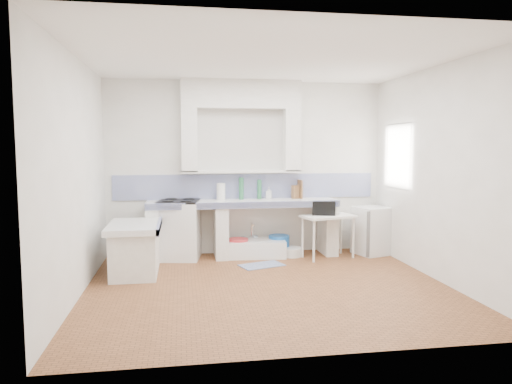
{
  "coord_description": "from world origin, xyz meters",
  "views": [
    {
      "loc": [
        -1.06,
        -5.72,
        1.76
      ],
      "look_at": [
        0.0,
        1.0,
        1.1
      ],
      "focal_mm": 33.41,
      "sensor_mm": 36.0,
      "label": 1
    }
  ],
  "objects": [
    {
      "name": "peninsula_top",
      "position": [
        -1.7,
        0.9,
        0.66
      ],
      "size": [
        0.7,
        1.1,
        0.08
      ],
      "primitive_type": "cube",
      "color": "white",
      "rests_on": "ground"
    },
    {
      "name": "basin_white",
      "position": [
        0.66,
        1.6,
        0.07
      ],
      "size": [
        0.42,
        0.42,
        0.14
      ],
      "primitive_type": "cylinder",
      "rotation": [
        0.0,
        0.0,
        0.23
      ],
      "color": "white",
      "rests_on": "ground"
    },
    {
      "name": "counter_pier_right",
      "position": [
        1.3,
        1.7,
        0.41
      ],
      "size": [
        0.2,
        0.55,
        0.82
      ],
      "primitive_type": "cube",
      "color": "white",
      "rests_on": "ground"
    },
    {
      "name": "counter_lip",
      "position": [
        -0.1,
        1.42,
        0.86
      ],
      "size": [
        3.0,
        0.04,
        0.1
      ],
      "primitive_type": "cube",
      "color": "navy",
      "rests_on": "ground"
    },
    {
      "name": "backsplash",
      "position": [
        0.0,
        1.99,
        1.1
      ],
      "size": [
        4.27,
        0.03,
        0.4
      ],
      "primitive_type": "cube",
      "color": "navy",
      "rests_on": "ground"
    },
    {
      "name": "ceiling",
      "position": [
        0.0,
        0.0,
        2.8
      ],
      "size": [
        4.5,
        4.5,
        0.0
      ],
      "primitive_type": "plane",
      "rotation": [
        3.14,
        0.0,
        0.0
      ],
      "color": "white",
      "rests_on": "ground"
    },
    {
      "name": "green_bottle_b",
      "position": [
        0.19,
        1.85,
        1.06
      ],
      "size": [
        0.07,
        0.07,
        0.32
      ],
      "primitive_type": "cylinder",
      "rotation": [
        0.0,
        0.0,
        -0.07
      ],
      "color": "#286A42",
      "rests_on": "counter_slab"
    },
    {
      "name": "sink",
      "position": [
        0.07,
        1.68,
        0.12
      ],
      "size": [
        1.02,
        0.61,
        0.24
      ],
      "primitive_type": "cube",
      "rotation": [
        0.0,
        0.0,
        -0.08
      ],
      "color": "white",
      "rests_on": "ground"
    },
    {
      "name": "counter_slab",
      "position": [
        -0.1,
        1.7,
        0.86
      ],
      "size": [
        3.0,
        0.6,
        0.08
      ],
      "primitive_type": "cube",
      "color": "white",
      "rests_on": "ground"
    },
    {
      "name": "wall_right",
      "position": [
        2.25,
        0.0,
        1.4
      ],
      "size": [
        0.0,
        4.5,
        4.5
      ],
      "primitive_type": "plane",
      "rotation": [
        1.57,
        0.0,
        -1.57
      ],
      "color": "white",
      "rests_on": "ground"
    },
    {
      "name": "counter_pier_mid",
      "position": [
        -0.45,
        1.7,
        0.41
      ],
      "size": [
        0.2,
        0.55,
        0.82
      ],
      "primitive_type": "cube",
      "color": "white",
      "rests_on": "ground"
    },
    {
      "name": "floor",
      "position": [
        0.0,
        0.0,
        0.0
      ],
      "size": [
        4.5,
        4.5,
        0.0
      ],
      "primitive_type": "plane",
      "color": "brown",
      "rests_on": "ground"
    },
    {
      "name": "bucket_orange",
      "position": [
        0.25,
        1.66,
        0.12
      ],
      "size": [
        0.33,
        0.33,
        0.24
      ],
      "primitive_type": "cylinder",
      "rotation": [
        0.0,
        0.0,
        -0.42
      ],
      "color": "#CE5E02",
      "rests_on": "ground"
    },
    {
      "name": "peninsula_lip",
      "position": [
        -1.37,
        0.9,
        0.66
      ],
      "size": [
        0.04,
        1.1,
        0.1
      ],
      "primitive_type": "cube",
      "color": "navy",
      "rests_on": "ground"
    },
    {
      "name": "side_table",
      "position": [
        1.21,
        1.4,
        0.34
      ],
      "size": [
        0.9,
        0.64,
        0.04
      ],
      "primitive_type": "cube",
      "rotation": [
        0.0,
        0.0,
        0.25
      ],
      "color": "white",
      "rests_on": "ground"
    },
    {
      "name": "wall_front",
      "position": [
        0.0,
        -2.0,
        1.4
      ],
      "size": [
        4.5,
        0.0,
        4.5
      ],
      "primitive_type": "plane",
      "rotation": [
        -1.57,
        0.0,
        0.0
      ],
      "color": "white",
      "rests_on": "ground"
    },
    {
      "name": "fridge",
      "position": [
        2.0,
        1.55,
        0.39
      ],
      "size": [
        0.63,
        0.63,
        0.77
      ],
      "primitive_type": "cube",
      "rotation": [
        0.0,
        0.0,
        0.31
      ],
      "color": "white",
      "rests_on": "ground"
    },
    {
      "name": "rug",
      "position": [
        0.1,
        1.07,
        0.01
      ],
      "size": [
        0.71,
        0.55,
        0.01
      ],
      "primitive_type": "cube",
      "rotation": [
        0.0,
        0.0,
        0.33
      ],
      "color": "#304A8D",
      "rests_on": "ground"
    },
    {
      "name": "water_bottle_b",
      "position": [
        0.12,
        1.85,
        0.15
      ],
      "size": [
        0.09,
        0.09,
        0.3
      ],
      "primitive_type": "cylinder",
      "rotation": [
        0.0,
        0.0,
        0.22
      ],
      "color": "silver",
      "rests_on": "ground"
    },
    {
      "name": "water_bottle_a",
      "position": [
        -0.08,
        1.85,
        0.15
      ],
      "size": [
        0.09,
        0.09,
        0.29
      ],
      "primitive_type": "cylinder",
      "rotation": [
        0.0,
        0.0,
        -0.2
      ],
      "color": "silver",
      "rests_on": "ground"
    },
    {
      "name": "bucket_red",
      "position": [
        -0.19,
        1.64,
        0.15
      ],
      "size": [
        0.4,
        0.4,
        0.3
      ],
      "primitive_type": "cylinder",
      "rotation": [
        0.0,
        0.0,
        -0.3
      ],
      "color": "red",
      "rests_on": "ground"
    },
    {
      "name": "bucket_blue",
      "position": [
        0.49,
        1.74,
        0.16
      ],
      "size": [
        0.37,
        0.37,
        0.31
      ],
      "primitive_type": "cylinder",
      "rotation": [
        0.0,
        0.0,
        -0.11
      ],
      "color": "blue",
      "rests_on": "ground"
    },
    {
      "name": "stove",
      "position": [
        -1.11,
        1.72,
        0.44
      ],
      "size": [
        0.72,
        0.7,
        0.89
      ],
      "primitive_type": "cube",
      "rotation": [
        0.0,
        0.0,
        -0.16
      ],
      "color": "white",
      "rests_on": "ground"
    },
    {
      "name": "counter_pier_left",
      "position": [
        -1.5,
        1.7,
        0.41
      ],
      "size": [
        0.2,
        0.55,
        0.82
      ],
      "primitive_type": "cube",
      "color": "white",
      "rests_on": "ground"
    },
    {
      "name": "paper_towel",
      "position": [
        -0.44,
        1.82,
        1.03
      ],
      "size": [
        0.18,
        0.18,
        0.27
      ],
      "primitive_type": "cylinder",
      "rotation": [
        0.0,
        0.0,
        0.39
      ],
      "color": "white",
      "rests_on": "counter_slab"
    },
    {
      "name": "knife_block",
      "position": [
        0.78,
        1.83,
        1.01
      ],
      "size": [
        0.13,
        0.11,
        0.22
      ],
      "primitive_type": "cube",
      "rotation": [
        0.0,
        0.0,
        0.29
      ],
      "color": "brown",
      "rests_on": "counter_slab"
    },
    {
      "name": "wall_back",
      "position": [
        0.0,
        2.0,
        1.4
      ],
      "size": [
        4.5,
        0.0,
        4.5
      ],
      "primitive_type": "plane",
      "rotation": [
        1.57,
        0.0,
        0.0
      ],
      "color": "white",
      "rests_on": "ground"
    },
    {
      "name": "lace_valance",
      "position": [
        2.28,
        1.2,
        1.98
      ],
      "size": [
        0.01,
        0.84,
        0.24
      ],
      "primitive_type": "cube",
      "color": "white",
      "rests_on": "ground"
    },
    {
      "name": "window_frame",
      "position": [
        2.42,
        1.2,
        1.6
      ],
      "size": [
        0.35,
        0.86,
        1.06
      ],
      "primitive_type": "cube",
      "color": "#352111",
      "rests_on": "ground"
    },
    {
      "name": "green_bottle_a",
      "position": [
        -0.11,
        1.85,
        1.08
      ],
      "size": [
        0.1,
        0.1,
        0.36
      ],
      "primitive_type": "cylinder",
      "rotation": [
        0.0,
        0.0,
        -0.31
      ],
      "color": "#286A42",
      "rests_on": "counter_slab"
    },
    {
      "name": "soap_bottle",
      "position": [
        0.34,
        1.85,
        1.0
      ],
      "size": [
        0.11,
        0.11,
        0.2
      ],
      "primitive_type": "imported",
      "rotation": [
        0.0,
        0.0,
        -0.24
      ],
      "color": "white",
      "rests_on": "counter_slab"
    },
    {
      "name": "wall_left",
      "position": [
        -2.25,
        0.0,
        1.4
      ],
      "size": [
        0.0,
        4.5,
        4.5
      ],
      "primitive_type": "plane",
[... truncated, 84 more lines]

